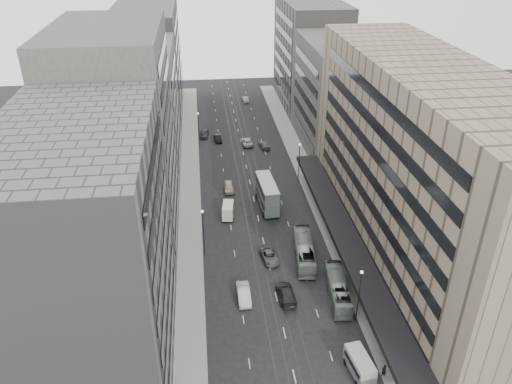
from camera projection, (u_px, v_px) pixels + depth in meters
name	position (u px, v px, depth m)	size (l,w,h in m)	color
ground	(277.00, 301.00, 69.21)	(220.00, 220.00, 0.00)	black
sidewalk_right	(307.00, 175.00, 103.01)	(4.00, 125.00, 0.15)	gray
sidewalk_left	(190.00, 181.00, 100.57)	(4.00, 125.00, 0.15)	gray
department_store	(419.00, 172.00, 71.14)	(19.20, 60.00, 30.00)	#766B56
building_right_mid	(338.00, 96.00, 110.84)	(15.00, 28.00, 24.00)	#433F3A
building_right_far	(310.00, 54.00, 135.97)	(15.00, 32.00, 28.00)	#595550
building_left_a	(91.00, 259.00, 52.82)	(15.00, 28.00, 30.00)	#595550
building_left_b	(120.00, 142.00, 75.34)	(15.00, 26.00, 34.00)	#433F3A
building_left_c	(139.00, 110.00, 100.99)	(15.00, 28.00, 25.00)	#706457
building_left_d	(149.00, 62.00, 128.97)	(15.00, 38.00, 28.00)	#595550
lamp_right_near	(359.00, 290.00, 63.33)	(0.44, 0.44, 8.32)	#262628
lamp_right_far	(299.00, 158.00, 98.13)	(0.44, 0.44, 8.32)	#262628
lamp_left_near	(203.00, 228.00, 76.14)	(0.44, 0.44, 8.32)	#262628
lamp_left_far	(199.00, 125.00, 113.55)	(0.44, 0.44, 8.32)	#262628
bus_near	(338.00, 289.00, 69.38)	(2.44, 10.42, 2.90)	gray
bus_far	(304.00, 251.00, 77.08)	(2.65, 11.33, 3.15)	#909C93
double_decker	(267.00, 194.00, 90.43)	(3.43, 9.70, 5.23)	slate
vw_microbus	(360.00, 364.00, 57.58)	(2.77, 5.12, 2.64)	#595D60
panel_van	(228.00, 210.00, 87.99)	(2.48, 4.34, 2.60)	beige
sedan_1	(244.00, 294.00, 69.32)	(1.74, 4.99, 1.64)	silver
sedan_2	(270.00, 256.00, 77.27)	(2.24, 4.85, 1.35)	#555558
sedan_3	(286.00, 293.00, 69.45)	(2.28, 5.61, 1.63)	black
sedan_4	(229.00, 187.00, 96.95)	(1.88, 4.68, 1.59)	#C1B2A0
sedan_5	(218.00, 138.00, 118.56)	(1.48, 4.24, 1.40)	black
sedan_6	(247.00, 142.00, 116.67)	(2.37, 5.14, 1.43)	beige
sedan_7	(264.00, 145.00, 115.08)	(1.90, 4.67, 1.36)	#515153
sedan_8	(204.00, 133.00, 120.89)	(1.94, 4.83, 1.65)	#2A2A2D
sedan_9	(245.00, 99.00, 143.94)	(1.53, 4.39, 1.45)	#ADA68F
pedestrian	(384.00, 370.00, 57.38)	(0.63, 0.42, 1.74)	black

